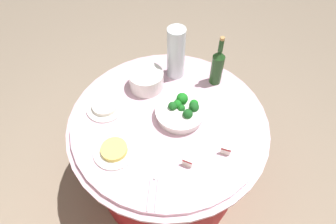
% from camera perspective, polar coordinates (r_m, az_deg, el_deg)
% --- Properties ---
extents(ground_plane, '(6.00, 6.00, 0.00)m').
position_cam_1_polar(ground_plane, '(2.24, -0.00, -12.67)').
color(ground_plane, gray).
extents(buffet_table, '(1.16, 1.16, 0.74)m').
position_cam_1_polar(buffet_table, '(1.91, -0.00, -7.77)').
color(buffet_table, maroon).
rests_on(buffet_table, ground_plane).
extents(broccoli_bowl, '(0.28, 0.28, 0.12)m').
position_cam_1_polar(broccoli_bowl, '(1.58, 2.64, 0.14)').
color(broccoli_bowl, white).
rests_on(broccoli_bowl, buffet_table).
extents(plate_stack, '(0.21, 0.21, 0.11)m').
position_cam_1_polar(plate_stack, '(1.73, -4.39, 6.51)').
color(plate_stack, white).
rests_on(plate_stack, buffet_table).
extents(wine_bottle, '(0.07, 0.07, 0.34)m').
position_cam_1_polar(wine_bottle, '(1.73, 9.97, 9.16)').
color(wine_bottle, '#1E441B').
rests_on(wine_bottle, buffet_table).
extents(decorative_fruit_vase, '(0.11, 0.11, 0.34)m').
position_cam_1_polar(decorative_fruit_vase, '(1.74, 1.62, 11.41)').
color(decorative_fruit_vase, silver).
rests_on(decorative_fruit_vase, buffet_table).
extents(serving_tongs, '(0.07, 0.17, 0.01)m').
position_cam_1_polar(serving_tongs, '(1.38, -3.06, -16.11)').
color(serving_tongs, silver).
rests_on(serving_tongs, buffet_table).
extents(food_plate_noodles, '(0.22, 0.22, 0.04)m').
position_cam_1_polar(food_plate_noodles, '(1.49, -10.81, -7.66)').
color(food_plate_noodles, white).
rests_on(food_plate_noodles, buffet_table).
extents(food_plate_rice, '(0.22, 0.22, 0.04)m').
position_cam_1_polar(food_plate_rice, '(1.67, -12.61, 1.08)').
color(food_plate_rice, white).
rests_on(food_plate_rice, buffet_table).
extents(label_placard_front, '(0.05, 0.01, 0.05)m').
position_cam_1_polar(label_placard_front, '(1.47, 11.61, -7.72)').
color(label_placard_front, white).
rests_on(label_placard_front, buffet_table).
extents(label_placard_mid, '(0.05, 0.02, 0.05)m').
position_cam_1_polar(label_placard_mid, '(1.41, 3.91, -10.23)').
color(label_placard_mid, white).
rests_on(label_placard_mid, buffet_table).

